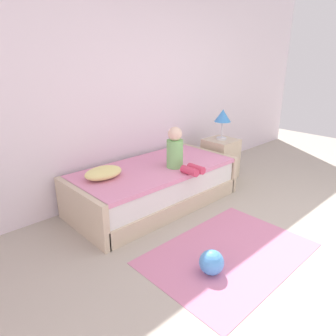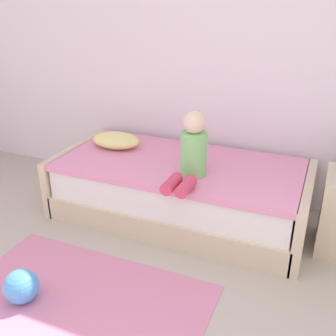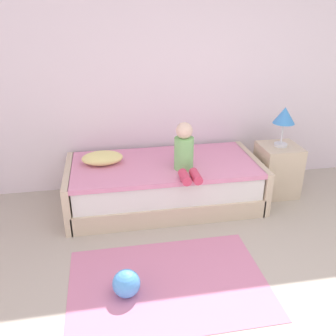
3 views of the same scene
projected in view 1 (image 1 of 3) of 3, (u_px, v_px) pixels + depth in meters
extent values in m
plane|color=#B2A899|center=(336.00, 253.00, 2.99)|extent=(9.20, 9.20, 0.00)
cube|color=white|center=(156.00, 81.00, 4.27)|extent=(7.20, 0.10, 2.90)
cube|color=beige|center=(155.00, 196.00, 3.95)|extent=(2.00, 1.00, 0.20)
cube|color=white|center=(154.00, 180.00, 3.87)|extent=(1.94, 0.94, 0.25)
cube|color=pink|center=(154.00, 169.00, 3.82)|extent=(1.98, 0.98, 0.05)
cube|color=beige|center=(81.00, 212.00, 3.24)|extent=(0.07, 1.00, 0.50)
cube|color=beige|center=(207.00, 167.00, 4.56)|extent=(0.07, 1.00, 0.50)
cube|color=beige|center=(220.00, 158.00, 4.76)|extent=(0.44, 0.44, 0.60)
cylinder|color=silver|center=(221.00, 138.00, 4.65)|extent=(0.15, 0.15, 0.03)
cylinder|color=silver|center=(222.00, 130.00, 4.61)|extent=(0.02, 0.02, 0.24)
cone|color=#3F8CD8|center=(223.00, 116.00, 4.53)|extent=(0.24, 0.24, 0.18)
cylinder|color=#7FC672|center=(175.00, 154.00, 3.75)|extent=(0.20, 0.20, 0.34)
sphere|color=beige|center=(175.00, 134.00, 3.66)|extent=(0.17, 0.17, 0.17)
cylinder|color=#D83F60|center=(190.00, 171.00, 3.55)|extent=(0.09, 0.22, 0.09)
cylinder|color=#D83F60|center=(196.00, 169.00, 3.62)|extent=(0.09, 0.22, 0.09)
ellipsoid|color=#F2E58C|center=(103.00, 173.00, 3.44)|extent=(0.44, 0.30, 0.13)
sphere|color=#4C99E5|center=(212.00, 262.00, 2.68)|extent=(0.22, 0.22, 0.22)
cube|color=pink|center=(229.00, 253.00, 2.97)|extent=(1.60, 1.10, 0.01)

